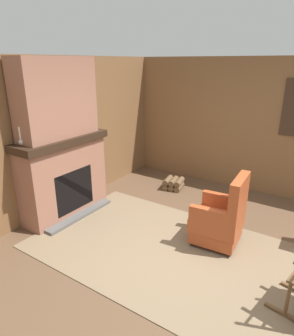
{
  "coord_description": "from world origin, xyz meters",
  "views": [
    {
      "loc": [
        1.18,
        -2.97,
        2.38
      ],
      "look_at": [
        -1.11,
        0.47,
        0.9
      ],
      "focal_mm": 32.0,
      "sensor_mm": 36.0,
      "label": 1
    }
  ],
  "objects": [
    {
      "name": "ground_plane",
      "position": [
        0.0,
        0.0,
        0.0
      ],
      "size": [
        14.0,
        14.0,
        0.0
      ],
      "primitive_type": "plane",
      "color": "brown"
    },
    {
      "name": "firewood_stack",
      "position": [
        -1.4,
        1.84,
        0.11
      ],
      "size": [
        0.41,
        0.41,
        0.22
      ],
      "rotation": [
        0.0,
        0.0,
        0.2
      ],
      "color": "brown",
      "rests_on": "ground"
    },
    {
      "name": "armchair",
      "position": [
        0.04,
        0.53,
        0.37
      ],
      "size": [
        0.66,
        0.66,
        1.01
      ],
      "rotation": [
        0.0,
        0.0,
        3.22
      ],
      "color": "#A84723",
      "rests_on": "ground"
    },
    {
      "name": "fireplace_hearth",
      "position": [
        -2.39,
        0.0,
        0.64
      ],
      "size": [
        0.67,
        1.55,
        1.29
      ],
      "color": "#93604C",
      "rests_on": "ground"
    },
    {
      "name": "chimney_breast",
      "position": [
        -2.4,
        0.0,
        1.87
      ],
      "size": [
        0.4,
        1.27,
        1.16
      ],
      "color": "#93604C",
      "rests_on": "fireplace_hearth"
    },
    {
      "name": "wood_panel_wall_left",
      "position": [
        -2.66,
        0.0,
        1.23
      ],
      "size": [
        0.06,
        5.85,
        2.47
      ],
      "color": "brown",
      "rests_on": "ground"
    },
    {
      "name": "wood_panel_wall_back",
      "position": [
        0.01,
        2.66,
        1.24
      ],
      "size": [
        5.85,
        0.09,
        2.47
      ],
      "color": "brown",
      "rests_on": "ground"
    },
    {
      "name": "oil_lamp_vase",
      "position": [
        -2.44,
        -0.62,
        1.38
      ],
      "size": [
        0.09,
        0.09,
        0.26
      ],
      "color": "silver",
      "rests_on": "fireplace_hearth"
    },
    {
      "name": "area_rug",
      "position": [
        -0.37,
        -0.01,
        0.01
      ],
      "size": [
        3.79,
        2.19,
        0.01
      ],
      "color": "#7A664C",
      "rests_on": "ground"
    },
    {
      "name": "storage_case",
      "position": [
        -2.44,
        0.29,
        1.36
      ],
      "size": [
        0.15,
        0.23,
        0.14
      ],
      "color": "black",
      "rests_on": "fireplace_hearth"
    }
  ]
}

